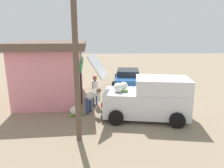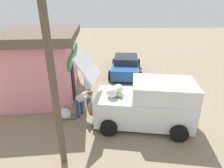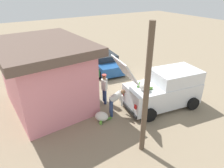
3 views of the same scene
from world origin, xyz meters
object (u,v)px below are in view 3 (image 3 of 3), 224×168
Objects in this scene: parked_sedan at (104,62)px; customer_bending at (116,99)px; storefront_bar at (46,74)px; vendor_standing at (104,87)px; delivery_van at (165,89)px; unloaded_banana_pile at (102,117)px; paint_bucket at (78,77)px.

customer_bending is (-5.50, 2.37, 0.24)m from parked_sedan.
storefront_bar is 3.06m from vendor_standing.
delivery_van is 2.80× the size of vendor_standing.
delivery_van is 5.49× the size of unloaded_banana_pile.
storefront_bar reaches higher than paint_bucket.
storefront_bar is 1.20× the size of delivery_van.
parked_sedan is (6.09, 0.28, -0.35)m from delivery_van.
storefront_bar is at bearing 44.25° from customer_bending.
vendor_standing is 1.80m from unloaded_banana_pile.
storefront_bar is 3.36× the size of vendor_standing.
delivery_van is 3.17m from vendor_standing.
paint_bucket is at bearing 2.41° from vendor_standing.
parked_sedan reaches higher than unloaded_banana_pile.
delivery_van is at bearing -121.64° from storefront_bar.
paint_bucket is (2.09, -2.48, -1.58)m from storefront_bar.
vendor_standing is at bearing -116.99° from storefront_bar.
storefront_bar is at bearing 120.51° from parked_sedan.
vendor_standing reaches higher than parked_sedan.
parked_sedan is 10.59× the size of paint_bucket.
paint_bucket is at bearing 0.74° from customer_bending.
unloaded_banana_pile is at bearing 145.98° from vendor_standing.
vendor_standing is 1.96× the size of unloaded_banana_pile.
vendor_standing is at bearing 151.59° from parked_sedan.
storefront_bar reaches higher than vendor_standing.
storefront_bar is 5.82m from parked_sedan.
storefront_bar reaches higher than customer_bending.
vendor_standing is at bearing -177.59° from paint_bucket.
customer_bending reaches higher than unloaded_banana_pile.
vendor_standing is at bearing 54.05° from delivery_van.
customer_bending reaches higher than parked_sedan.
storefront_bar reaches higher than parked_sedan.
paint_bucket is at bearing -49.85° from storefront_bar.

